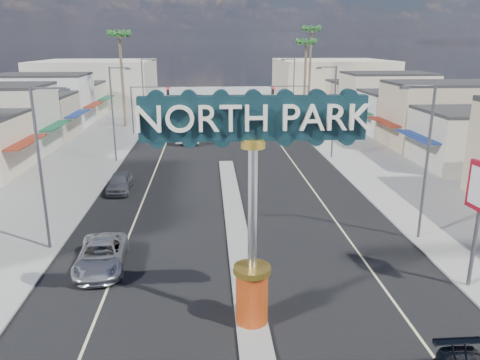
{
  "coord_description": "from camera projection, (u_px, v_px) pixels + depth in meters",
  "views": [
    {
      "loc": [
        -1.63,
        -14.7,
        11.12
      ],
      "look_at": [
        0.0,
        9.07,
        4.11
      ],
      "focal_mm": 35.0,
      "sensor_mm": 36.0,
      "label": 1
    }
  ],
  "objects": [
    {
      "name": "car_parked_left",
      "position": [
        120.0,
        182.0,
        36.2
      ],
      "size": [
        1.82,
        4.29,
        1.45
      ],
      "primitive_type": "imported",
      "rotation": [
        0.0,
        0.0,
        0.03
      ],
      "color": "slate",
      "rests_on": "ground"
    },
    {
      "name": "palm_right_mid",
      "position": [
        306.0,
        46.0,
        68.76
      ],
      "size": [
        2.6,
        2.6,
        12.1
      ],
      "color": "brown",
      "rests_on": "ground"
    },
    {
      "name": "palm_right_far",
      "position": [
        311.0,
        34.0,
        74.13
      ],
      "size": [
        2.6,
        2.6,
        14.1
      ],
      "color": "brown",
      "rests_on": "ground"
    },
    {
      "name": "suv_left",
      "position": [
        101.0,
        255.0,
        23.83
      ],
      "size": [
        2.71,
        5.22,
        1.41
      ],
      "primitive_type": "imported",
      "rotation": [
        0.0,
        0.0,
        0.08
      ],
      "color": "#AFAFB4",
      "rests_on": "ground"
    },
    {
      "name": "storefront_row_right",
      "position": [
        410.0,
        109.0,
        59.19
      ],
      "size": [
        12.0,
        42.0,
        6.0
      ],
      "primitive_type": "cube",
      "color": "#B7B29E",
      "rests_on": "ground"
    },
    {
      "name": "palm_left_far",
      "position": [
        119.0,
        40.0,
        61.06
      ],
      "size": [
        2.6,
        2.6,
        13.1
      ],
      "color": "brown",
      "rests_on": "ground"
    },
    {
      "name": "streetlight_l_near",
      "position": [
        43.0,
        162.0,
        24.77
      ],
      "size": [
        2.03,
        0.22,
        9.0
      ],
      "color": "#47474C",
      "rests_on": "ground"
    },
    {
      "name": "streetlight_r_near",
      "position": [
        425.0,
        155.0,
        26.14
      ],
      "size": [
        2.03,
        0.22,
        9.0
      ],
      "color": "#47474C",
      "rests_on": "ground"
    },
    {
      "name": "streetlight_l_far",
      "position": [
        144.0,
        88.0,
        64.96
      ],
      "size": [
        2.03,
        0.22,
        9.0
      ],
      "color": "#47474C",
      "rests_on": "ground"
    },
    {
      "name": "city_bus",
      "position": [
        194.0,
        125.0,
        56.64
      ],
      "size": [
        3.93,
        11.36,
        3.1
      ],
      "primitive_type": "imported",
      "rotation": [
        0.0,
        0.0,
        -0.12
      ],
      "color": "silver",
      "rests_on": "ground"
    },
    {
      "name": "sidewalk_right",
      "position": [
        365.0,
        157.0,
        46.93
      ],
      "size": [
        8.0,
        120.0,
        0.12
      ],
      "primitive_type": "cube",
      "color": "gray",
      "rests_on": "ground"
    },
    {
      "name": "traffic_signal_left",
      "position": [
        146.0,
        100.0,
        57.61
      ],
      "size": [
        5.09,
        0.45,
        6.0
      ],
      "color": "#47474C",
      "rests_on": "ground"
    },
    {
      "name": "storefront_row_left",
      "position": [
        21.0,
        113.0,
        56.04
      ],
      "size": [
        12.0,
        42.0,
        6.0
      ],
      "primitive_type": "cube",
      "color": "beige",
      "rests_on": "ground"
    },
    {
      "name": "traffic_signal_right",
      "position": [
        294.0,
        99.0,
        58.81
      ],
      "size": [
        5.09,
        0.45,
        6.0
      ],
      "color": "#47474C",
      "rests_on": "ground"
    },
    {
      "name": "gateway_sign",
      "position": [
        253.0,
        187.0,
        17.53
      ],
      "size": [
        8.2,
        1.5,
        9.15
      ],
      "color": "red",
      "rests_on": "median_island"
    },
    {
      "name": "backdrop_far_right",
      "position": [
        331.0,
        81.0,
        89.4
      ],
      "size": [
        20.0,
        20.0,
        8.0
      ],
      "primitive_type": "cube",
      "color": "beige",
      "rests_on": "ground"
    },
    {
      "name": "ground",
      "position": [
        225.0,
        160.0,
        46.02
      ],
      "size": [
        160.0,
        160.0,
        0.0
      ],
      "primitive_type": "plane",
      "color": "gray",
      "rests_on": "ground"
    },
    {
      "name": "median_island",
      "position": [
        235.0,
        218.0,
        30.69
      ],
      "size": [
        1.3,
        30.0,
        0.16
      ],
      "primitive_type": "cube",
      "color": "gray",
      "rests_on": "ground"
    },
    {
      "name": "streetlight_r_mid",
      "position": [
        332.0,
        108.0,
        45.28
      ],
      "size": [
        2.03,
        0.22,
        9.0
      ],
      "color": "#47474C",
      "rests_on": "ground"
    },
    {
      "name": "streetlight_r_far",
      "position": [
        293.0,
        87.0,
        66.33
      ],
      "size": [
        2.03,
        0.22,
        9.0
      ],
      "color": "#47474C",
      "rests_on": "ground"
    },
    {
      "name": "streetlight_l_mid",
      "position": [
        114.0,
        110.0,
        43.91
      ],
      "size": [
        2.03,
        0.22,
        9.0
      ],
      "color": "#47474C",
      "rests_on": "ground"
    },
    {
      "name": "road",
      "position": [
        225.0,
        160.0,
        46.02
      ],
      "size": [
        20.0,
        120.0,
        0.01
      ],
      "primitive_type": "cube",
      "color": "black",
      "rests_on": "ground"
    },
    {
      "name": "backdrop_far_left",
      "position": [
        97.0,
        83.0,
        86.51
      ],
      "size": [
        20.0,
        20.0,
        8.0
      ],
      "primitive_type": "cube",
      "color": "#B7B29E",
      "rests_on": "ground"
    },
    {
      "name": "sidewalk_left",
      "position": [
        81.0,
        162.0,
        45.09
      ],
      "size": [
        8.0,
        120.0,
        0.12
      ],
      "primitive_type": "cube",
      "color": "gray",
      "rests_on": "ground"
    }
  ]
}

